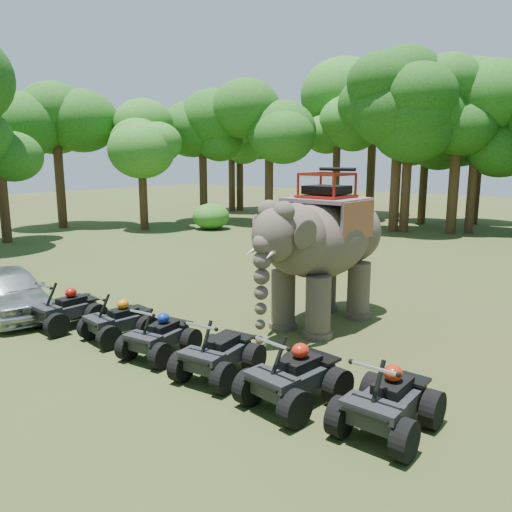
{
  "coord_description": "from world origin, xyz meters",
  "views": [
    {
      "loc": [
        7.7,
        -8.98,
        4.41
      ],
      "look_at": [
        0.0,
        1.2,
        1.9
      ],
      "focal_mm": 35.0,
      "sensor_mm": 36.0,
      "label": 1
    }
  ],
  "objects": [
    {
      "name": "tree_29",
      "position": [
        -3.89,
        20.28,
        4.83
      ],
      "size": [
        6.76,
        6.76,
        9.66
      ],
      "primitive_type": null,
      "color": "#195114",
      "rests_on": "ground"
    },
    {
      "name": "atv_2",
      "position": [
        -0.47,
        -1.79,
        0.6
      ],
      "size": [
        1.35,
        1.74,
        1.21
      ],
      "primitive_type": null,
      "rotation": [
        0.0,
        0.0,
        0.1
      ],
      "color": "black",
      "rests_on": "ground"
    },
    {
      "name": "tree_0",
      "position": [
        0.0,
        22.37,
        3.47
      ],
      "size": [
        4.86,
        4.86,
        6.94
      ],
      "primitive_type": null,
      "color": "#195114",
      "rests_on": "ground"
    },
    {
      "name": "elephant",
      "position": [
        1.26,
        2.51,
        2.07
      ],
      "size": [
        2.4,
        5.03,
        4.14
      ],
      "primitive_type": null,
      "rotation": [
        0.0,
        0.0,
        -0.05
      ],
      "color": "#4F4539",
      "rests_on": "ground"
    },
    {
      "name": "tree_37",
      "position": [
        -0.83,
        26.87,
        3.67
      ],
      "size": [
        5.13,
        5.13,
        7.33
      ],
      "primitive_type": null,
      "color": "#195114",
      "rests_on": "ground"
    },
    {
      "name": "atv_4",
      "position": [
        3.16,
        -1.84,
        0.69
      ],
      "size": [
        1.61,
        2.03,
        1.37
      ],
      "primitive_type": null,
      "rotation": [
        0.0,
        0.0,
        -0.15
      ],
      "color": "black",
      "rests_on": "ground"
    },
    {
      "name": "tree_23",
      "position": [
        -18.77,
        3.97,
        3.44
      ],
      "size": [
        4.82,
        4.82,
        6.88
      ],
      "primitive_type": null,
      "color": "#195114",
      "rests_on": "ground"
    },
    {
      "name": "tree_39",
      "position": [
        -8.5,
        26.96,
        5.45
      ],
      "size": [
        7.63,
        7.63,
        10.9
      ],
      "primitive_type": null,
      "color": "#195114",
      "rests_on": "ground"
    },
    {
      "name": "atv_5",
      "position": [
        4.89,
        -1.71,
        0.67
      ],
      "size": [
        1.38,
        1.86,
        1.35
      ],
      "primitive_type": null,
      "rotation": [
        0.0,
        0.0,
        -0.03
      ],
      "color": "black",
      "rests_on": "ground"
    },
    {
      "name": "tree_38",
      "position": [
        -19.4,
        23.49,
        4.04
      ],
      "size": [
        5.66,
        5.66,
        8.08
      ],
      "primitive_type": null,
      "color": "#195114",
      "rests_on": "ground"
    },
    {
      "name": "atv_3",
      "position": [
        1.3,
        -1.8,
        0.65
      ],
      "size": [
        1.44,
        1.86,
        1.29
      ],
      "primitive_type": null,
      "rotation": [
        0.0,
        0.0,
        0.1
      ],
      "color": "black",
      "rests_on": "ground"
    },
    {
      "name": "tree_35",
      "position": [
        -0.81,
        21.5,
        4.94
      ],
      "size": [
        6.91,
        6.91,
        9.88
      ],
      "primitive_type": null,
      "color": "#195114",
      "rests_on": "ground"
    },
    {
      "name": "ground",
      "position": [
        0.0,
        0.0,
        0.0
      ],
      "size": [
        110.0,
        110.0,
        0.0
      ],
      "primitive_type": "plane",
      "color": "#47381E",
      "rests_on": "ground"
    },
    {
      "name": "tree_36",
      "position": [
        -19.3,
        24.45,
        4.66
      ],
      "size": [
        6.52,
        6.52,
        9.32
      ],
      "primitive_type": null,
      "color": "#195114",
      "rests_on": "ground"
    },
    {
      "name": "tree_32",
      "position": [
        -3.73,
        24.84,
        3.64
      ],
      "size": [
        5.1,
        5.1,
        7.29
      ],
      "primitive_type": null,
      "color": "#195114",
      "rests_on": "ground"
    },
    {
      "name": "tree_25",
      "position": [
        -16.73,
        11.66,
        3.55
      ],
      "size": [
        4.97,
        4.97,
        7.1
      ],
      "primitive_type": null,
      "color": "#195114",
      "rests_on": "ground"
    },
    {
      "name": "atv_1",
      "position": [
        -2.11,
        -1.64,
        0.61
      ],
      "size": [
        1.41,
        1.79,
        1.21
      ],
      "primitive_type": null,
      "rotation": [
        0.0,
        0.0,
        -0.14
      ],
      "color": "black",
      "rests_on": "ground"
    },
    {
      "name": "tree_24",
      "position": [
        -21.51,
        8.99,
        4.38
      ],
      "size": [
        6.13,
        6.13,
        8.76
      ],
      "primitive_type": null,
      "color": "#195114",
      "rests_on": "ground"
    },
    {
      "name": "tree_27",
      "position": [
        -11.65,
        18.03,
        4.26
      ],
      "size": [
        5.97,
        5.97,
        8.53
      ],
      "primitive_type": null,
      "color": "#195114",
      "rests_on": "ground"
    },
    {
      "name": "atv_0",
      "position": [
        -3.93,
        -1.91,
        0.64
      ],
      "size": [
        1.36,
        1.8,
        1.28
      ],
      "primitive_type": null,
      "rotation": [
        0.0,
        0.0,
        -0.06
      ],
      "color": "black",
      "rests_on": "ground"
    },
    {
      "name": "tree_26",
      "position": [
        -16.24,
        16.63,
        4.01
      ],
      "size": [
        5.62,
        5.62,
        8.02
      ],
      "primitive_type": null,
      "color": "#195114",
      "rests_on": "ground"
    },
    {
      "name": "tree_34",
      "position": [
        -3.28,
        20.45,
        4.21
      ],
      "size": [
        5.9,
        5.9,
        8.43
      ],
      "primitive_type": null,
      "color": "#195114",
      "rests_on": "ground"
    },
    {
      "name": "parked_car",
      "position": [
        -6.13,
        -2.27,
        0.69
      ],
      "size": [
        4.33,
        2.6,
        1.38
      ],
      "primitive_type": "imported",
      "rotation": [
        0.0,
        0.0,
        1.32
      ],
      "color": "#B1B2B8",
      "rests_on": "ground"
    },
    {
      "name": "tree_28",
      "position": [
        -9.33,
        22.95,
        3.72
      ],
      "size": [
        5.21,
        5.21,
        7.45
      ],
      "primitive_type": null,
      "color": "#195114",
      "rests_on": "ground"
    }
  ]
}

